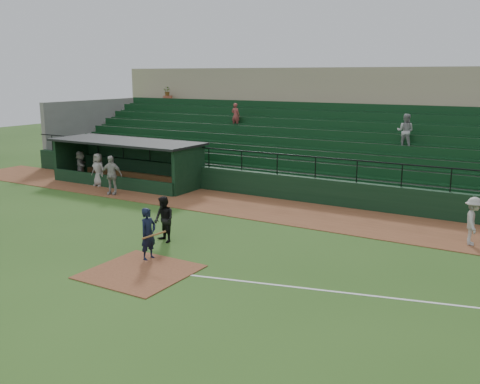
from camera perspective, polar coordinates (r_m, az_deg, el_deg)
The scene contains 12 objects.
ground at distance 17.68m, azimuth -8.40°, elevation -7.43°, with size 90.00×90.00×0.00m, color #2D521A.
warning_track at distance 24.12m, azimuth 3.66°, elevation -1.90°, with size 40.00×4.00×0.03m, color brown.
home_plate_dirt at distance 16.97m, azimuth -10.55°, elevation -8.32°, with size 3.00×3.00×0.03m, color brown.
foul_line at distance 15.45m, azimuth 18.94°, elevation -10.97°, with size 18.00×0.09×0.01m, color white.
stadium_structure at distance 31.36m, azimuth 10.84°, elevation 5.47°, with size 38.00×13.08×6.40m.
dugout at distance 30.62m, azimuth -11.39°, elevation 3.45°, with size 8.90×3.20×2.42m.
batter_at_plate at distance 17.77m, azimuth -9.71°, elevation -4.42°, with size 1.02×0.70×1.74m.
umpire at distance 19.56m, azimuth -8.08°, elevation -2.91°, with size 0.82×0.64×1.68m, color black.
runner at distance 20.66m, azimuth 23.53°, elevation -2.85°, with size 1.11×0.64×1.73m, color #A6A19B.
dugout_player_a at distance 27.73m, azimuth -13.52°, elevation 1.77°, with size 1.15×0.48×1.97m, color #AAA49F.
dugout_player_b at distance 30.00m, azimuth -14.81°, elevation 2.31°, with size 0.87×0.57×1.78m, color #9C9792.
dugout_player_c at distance 32.17m, azimuth -16.56°, elevation 2.74°, with size 1.53×0.49×1.65m, color gray.
Camera 1 is at (10.63, -12.82, 5.95)m, focal length 40.18 mm.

